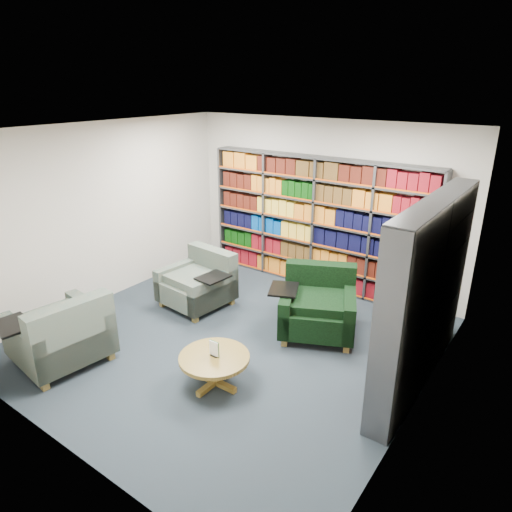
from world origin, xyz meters
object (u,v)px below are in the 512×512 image
Objects in this scene: chair_green_right at (318,306)px; chair_teal_left at (201,283)px; chair_teal_front at (63,337)px; coffee_table at (214,362)px.

chair_teal_left is at bearing -169.86° from chair_green_right.
chair_teal_front is at bearing -96.72° from chair_teal_left.
chair_teal_left is 1.41× the size of coffee_table.
chair_teal_left is 0.86× the size of chair_green_right.
chair_teal_front is (-0.26, -2.24, 0.03)m from chair_teal_left.
chair_teal_left is at bearing 83.28° from chair_teal_front.
coffee_table is (1.55, -1.48, -0.04)m from chair_teal_left.
chair_teal_left is 0.90× the size of chair_teal_front.
chair_green_right reaches higher than coffee_table.
chair_green_right is at bearing 10.14° from chair_teal_left.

